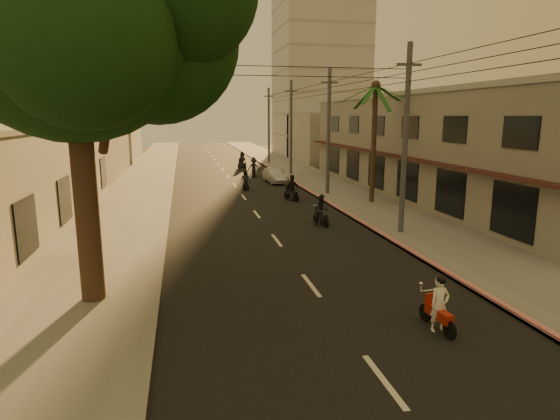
# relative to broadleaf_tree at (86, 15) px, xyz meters

# --- Properties ---
(ground) EXTENTS (160.00, 160.00, 0.00)m
(ground) POSITION_rel_broadleaf_tree_xyz_m (6.61, -2.14, -8.48)
(ground) COLOR #383023
(ground) RESTS_ON ground
(road) EXTENTS (10.00, 140.00, 0.02)m
(road) POSITION_rel_broadleaf_tree_xyz_m (6.61, 17.86, -8.47)
(road) COLOR black
(road) RESTS_ON ground
(sidewalk_right) EXTENTS (5.00, 140.00, 0.12)m
(sidewalk_right) POSITION_rel_broadleaf_tree_xyz_m (14.11, 17.86, -8.42)
(sidewalk_right) COLOR slate
(sidewalk_right) RESTS_ON ground
(sidewalk_left) EXTENTS (5.00, 140.00, 0.12)m
(sidewalk_left) POSITION_rel_broadleaf_tree_xyz_m (-0.89, 17.86, -8.42)
(sidewalk_left) COLOR slate
(sidewalk_left) RESTS_ON ground
(curb_stripe) EXTENTS (0.20, 60.00, 0.20)m
(curb_stripe) POSITION_rel_broadleaf_tree_xyz_m (11.71, 12.86, -8.38)
(curb_stripe) COLOR red
(curb_stripe) RESTS_ON ground
(shophouse_row) EXTENTS (8.80, 34.20, 7.30)m
(shophouse_row) POSITION_rel_broadleaf_tree_xyz_m (20.57, 15.86, -4.83)
(shophouse_row) COLOR gray
(shophouse_row) RESTS_ON ground
(distant_tower) EXTENTS (12.10, 12.10, 28.00)m
(distant_tower) POSITION_rel_broadleaf_tree_xyz_m (22.61, 53.86, 5.52)
(distant_tower) COLOR #B7B5B2
(distant_tower) RESTS_ON ground
(broadleaf_tree) EXTENTS (9.60, 8.70, 12.10)m
(broadleaf_tree) POSITION_rel_broadleaf_tree_xyz_m (0.00, 0.00, 0.00)
(broadleaf_tree) COLOR black
(broadleaf_tree) RESTS_ON ground
(palm_tree) EXTENTS (5.00, 5.00, 8.20)m
(palm_tree) POSITION_rel_broadleaf_tree_xyz_m (14.61, 13.86, -1.33)
(palm_tree) COLOR black
(palm_tree) RESTS_ON ground
(utility_poles) EXTENTS (1.20, 48.26, 9.00)m
(utility_poles) POSITION_rel_broadleaf_tree_xyz_m (12.81, 17.86, -1.94)
(utility_poles) COLOR #38383A
(utility_poles) RESTS_ON ground
(filler_right) EXTENTS (8.00, 14.00, 6.00)m
(filler_right) POSITION_rel_broadleaf_tree_xyz_m (20.61, 42.86, -5.48)
(filler_right) COLOR #A4A094
(filler_right) RESTS_ON ground
(filler_left_near) EXTENTS (8.00, 14.00, 4.40)m
(filler_left_near) POSITION_rel_broadleaf_tree_xyz_m (-7.39, 31.86, -6.28)
(filler_left_near) COLOR #A4A094
(filler_left_near) RESTS_ON ground
(filler_left_far) EXTENTS (8.00, 14.00, 7.00)m
(filler_left_far) POSITION_rel_broadleaf_tree_xyz_m (-7.39, 49.86, -4.98)
(filler_left_far) COLOR #A4A094
(filler_left_far) RESTS_ON ground
(scooter_red) EXTENTS (0.64, 1.63, 1.60)m
(scooter_red) POSITION_rel_broadleaf_tree_xyz_m (9.05, -4.12, -7.78)
(scooter_red) COLOR black
(scooter_red) RESTS_ON ground
(scooter_mid_a) EXTENTS (0.96, 1.71, 1.68)m
(scooter_mid_a) POSITION_rel_broadleaf_tree_xyz_m (9.53, 8.42, -7.71)
(scooter_mid_a) COLOR black
(scooter_mid_a) RESTS_ON ground
(scooter_mid_b) EXTENTS (1.24, 1.77, 1.80)m
(scooter_mid_b) POSITION_rel_broadleaf_tree_xyz_m (9.67, 15.89, -7.66)
(scooter_mid_b) COLOR black
(scooter_mid_b) RESTS_ON ground
(scooter_far_a) EXTENTS (1.00, 1.64, 1.64)m
(scooter_far_a) POSITION_rel_broadleaf_tree_xyz_m (7.18, 21.20, -7.73)
(scooter_far_a) COLOR black
(scooter_far_a) RESTS_ON ground
(scooter_far_b) EXTENTS (1.29, 1.93, 1.90)m
(scooter_far_b) POSITION_rel_broadleaf_tree_xyz_m (9.00, 28.99, -7.61)
(scooter_far_b) COLOR black
(scooter_far_b) RESTS_ON ground
(parked_car) EXTENTS (2.02, 4.12, 1.28)m
(parked_car) POSITION_rel_broadleaf_tree_xyz_m (10.22, 24.65, -7.83)
(parked_car) COLOR #A3A6AC
(parked_car) RESTS_ON ground
(scooter_far_c) EXTENTS (1.25, 1.90, 1.95)m
(scooter_far_c) POSITION_rel_broadleaf_tree_xyz_m (8.72, 35.54, -7.59)
(scooter_far_c) COLOR black
(scooter_far_c) RESTS_ON ground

